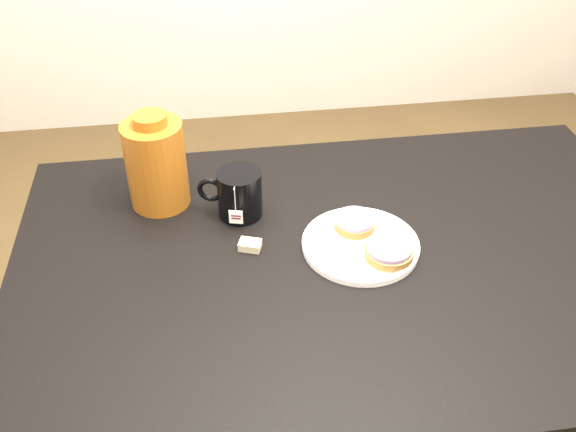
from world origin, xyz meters
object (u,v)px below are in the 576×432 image
Objects in this scene: plate at (361,244)px; bagel_back at (355,223)px; bagel_front at (389,252)px; table at (349,284)px; mug at (239,193)px; bagel_package at (156,163)px; teabag_pouch at (250,245)px.

plate is 2.18× the size of bagel_back.
plate is 1.99× the size of bagel_front.
mug is (-0.22, 0.18, 0.14)m from table.
mug is at bearing -22.40° from bagel_package.
bagel_back is (-0.00, 0.05, 0.02)m from plate.
bagel_front is 0.55× the size of bagel_package.
table is 0.10m from plate.
bagel_package is (-0.41, 0.17, 0.08)m from bagel_back.
bagel_back reaches higher than teabag_pouch.
plate is at bearing -7.10° from teabag_pouch.
mug is at bearing 141.14° from table.
plate is 5.46× the size of teabag_pouch.
bagel_front is at bearing -65.36° from bagel_back.
plate is (0.02, 0.02, 0.09)m from table.
bagel_package is at bearing 151.65° from plate.
mug is (-0.24, 0.15, 0.05)m from plate.
bagel_front is 0.54m from bagel_package.
bagel_package reaches higher than bagel_front.
bagel_back is 0.26m from mug.
bagel_front is 0.35m from mug.
bagel_back is (0.02, 0.07, 0.11)m from table.
teabag_pouch is (-0.23, 0.03, -0.00)m from plate.
plate is at bearing -17.87° from mug.
plate is 0.29m from mug.
table is 31.11× the size of teabag_pouch.
table is at bearing -32.25° from bagel_package.
teabag_pouch is (-0.23, -0.02, -0.02)m from bagel_back.
mug is (-0.24, 0.10, 0.03)m from bagel_back.
table is at bearing -106.53° from bagel_back.
table is at bearing -24.47° from mug.
bagel_package is (-0.39, 0.25, 0.19)m from table.
bagel_back is 0.50× the size of bagel_package.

